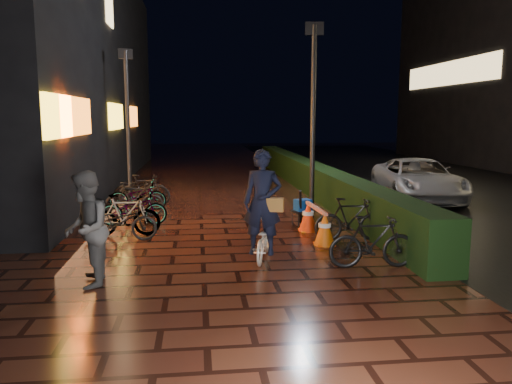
{
  "coord_description": "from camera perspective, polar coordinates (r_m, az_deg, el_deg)",
  "views": [
    {
      "loc": [
        -0.63,
        -9.23,
        2.59
      ],
      "look_at": [
        0.53,
        0.57,
        1.1
      ],
      "focal_mm": 35.0,
      "sensor_mm": 36.0,
      "label": 1
    }
  ],
  "objects": [
    {
      "name": "ground",
      "position": [
        9.6,
        -2.75,
        -7.06
      ],
      "size": [
        80.0,
        80.0,
        0.0
      ],
      "primitive_type": "plane",
      "color": "#381911",
      "rests_on": "ground"
    },
    {
      "name": "cart_assembly",
      "position": [
        11.94,
        5.34,
        -1.66
      ],
      "size": [
        0.59,
        0.62,
        0.92
      ],
      "color": "black",
      "rests_on": "ground"
    },
    {
      "name": "hedge",
      "position": [
        17.79,
        6.08,
        1.79
      ],
      "size": [
        0.7,
        20.0,
        1.0
      ],
      "primitive_type": "cube",
      "color": "black",
      "rests_on": "ground"
    },
    {
      "name": "traffic_barrier",
      "position": [
        10.85,
        6.86,
        -3.43
      ],
      "size": [
        0.49,
        1.7,
        0.69
      ],
      "color": "#DC5C0B",
      "rests_on": "ground"
    },
    {
      "name": "parked_bikes_hedge",
      "position": [
        9.74,
        11.87,
        -4.23
      ],
      "size": [
        1.75,
        2.41,
        0.92
      ],
      "color": "black",
      "rests_on": "ground"
    },
    {
      "name": "lamp_post_hedge",
      "position": [
        13.5,
        6.54,
        9.27
      ],
      "size": [
        0.48,
        0.15,
        5.02
      ],
      "color": "black",
      "rests_on": "ground"
    },
    {
      "name": "asphalt_road",
      "position": [
        17.37,
        27.04,
        -0.92
      ],
      "size": [
        11.0,
        60.0,
        0.01
      ],
      "primitive_type": "cube",
      "color": "black",
      "rests_on": "ground"
    },
    {
      "name": "van",
      "position": [
        16.46,
        18.01,
        1.38
      ],
      "size": [
        2.75,
        4.85,
        1.28
      ],
      "primitive_type": "imported",
      "rotation": [
        0.0,
        0.0,
        -0.14
      ],
      "color": "#A6A7AB",
      "rests_on": "ground"
    },
    {
      "name": "parked_bikes_storefront",
      "position": [
        13.26,
        -13.74,
        -1.03
      ],
      "size": [
        1.81,
        5.63,
        0.92
      ],
      "color": "black",
      "rests_on": "ground"
    },
    {
      "name": "bystander_person",
      "position": [
        8.04,
        -18.85,
        -4.05
      ],
      "size": [
        0.77,
        0.94,
        1.79
      ],
      "primitive_type": "imported",
      "rotation": [
        0.0,
        0.0,
        -1.46
      ],
      "color": "#515153",
      "rests_on": "ground"
    },
    {
      "name": "lamp_post_sf",
      "position": [
        16.45,
        -14.45,
        8.27
      ],
      "size": [
        0.44,
        0.21,
        4.68
      ],
      "color": "black",
      "rests_on": "ground"
    },
    {
      "name": "cyclist",
      "position": [
        9.02,
        0.8,
        -3.16
      ],
      "size": [
        0.86,
        1.49,
        2.02
      ],
      "color": "white",
      "rests_on": "ground"
    }
  ]
}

